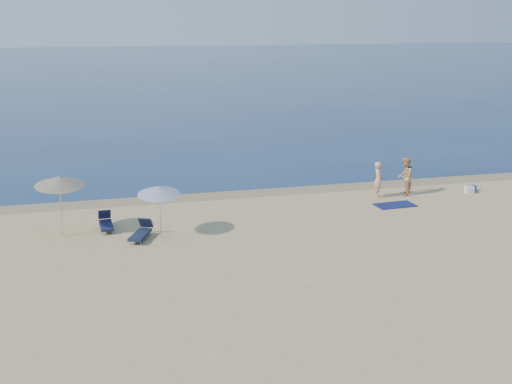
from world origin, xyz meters
TOP-DOWN VIEW (x-y plane):
  - sea at (0.00, 100.00)m, footprint 240.00×160.00m
  - wet_sand_strip at (0.00, 19.40)m, footprint 240.00×1.60m
  - person_left at (2.57, 17.20)m, footprint 0.57×0.72m
  - person_right at (3.98, 17.25)m, footprint 1.11×1.14m
  - beach_towel at (2.78, 15.77)m, footprint 1.87×1.12m
  - white_bag at (7.19, 16.80)m, footprint 0.41×0.36m
  - blue_cooler at (7.51, 17.10)m, footprint 0.46×0.38m
  - umbrella_near at (-7.96, 14.11)m, footprint 1.77×1.79m
  - umbrella_far at (-11.62, 15.22)m, footprint 2.30×2.32m
  - lounger_left at (-9.98, 15.54)m, footprint 0.58×1.55m
  - lounger_right at (-8.71, 14.02)m, footprint 1.09×1.64m

SIDE VIEW (x-z plane):
  - wet_sand_strip at x=0.00m, z-range 0.00..0.00m
  - sea at x=0.00m, z-range 0.00..0.01m
  - beach_towel at x=2.78m, z-range 0.00..0.03m
  - blue_cooler at x=7.51m, z-range 0.00..0.29m
  - white_bag at x=7.19m, z-range 0.00..0.33m
  - lounger_left at x=-9.98m, z-range -0.09..0.58m
  - lounger_right at x=-8.71m, z-range -0.09..0.60m
  - person_left at x=2.57m, z-range 0.00..1.72m
  - person_right at x=3.98m, z-range 0.00..1.86m
  - umbrella_near at x=-7.96m, z-range 0.77..2.91m
  - umbrella_far at x=-11.62m, z-range 0.92..3.43m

